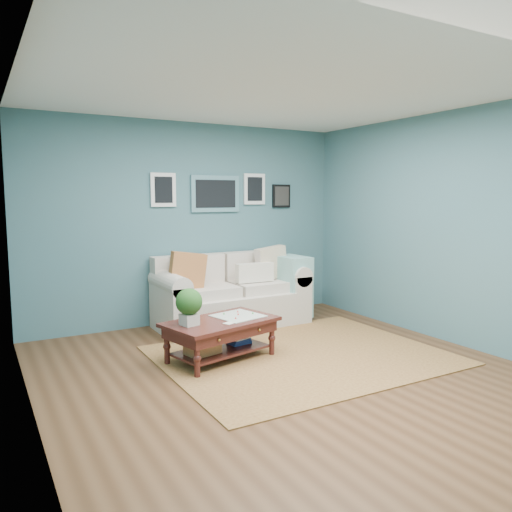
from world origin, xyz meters
TOP-DOWN VIEW (x-y plane):
  - room_shell at (0.01, 0.06)m, footprint 5.00×5.02m
  - area_rug at (0.43, 0.46)m, footprint 2.94×2.35m
  - loveseat at (0.45, 2.03)m, footprint 2.03×0.92m
  - coffee_table at (-0.45, 0.77)m, footprint 1.27×0.92m

SIDE VIEW (x-z plane):
  - area_rug at x=0.43m, z-range 0.00..0.01m
  - coffee_table at x=-0.45m, z-range -0.05..0.76m
  - loveseat at x=0.45m, z-range -0.10..0.95m
  - room_shell at x=0.01m, z-range 0.01..2.71m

